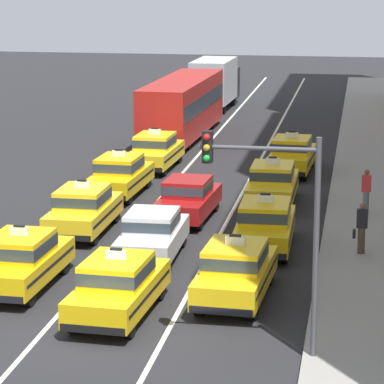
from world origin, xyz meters
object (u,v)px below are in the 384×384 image
Objects in this scene: taxi_right_nearest at (235,270)px; pedestrian_by_storefront at (361,228)px; taxi_center_nearest at (118,285)px; sedan_center_second at (152,233)px; taxi_left_third at (120,175)px; sedan_center_third at (188,198)px; traffic_light_pole at (276,206)px; bus_left_fifth at (182,105)px; taxi_right_second at (265,224)px; pedestrian_mid_block at (366,191)px; taxi_left_second at (83,209)px; taxi_left_fourth at (155,150)px; box_truck_left_sixth at (216,81)px; taxi_right_third at (272,183)px; taxi_left_nearest at (22,260)px; taxi_right_fourth at (292,154)px.

pedestrian_by_storefront is at bearing 54.02° from taxi_right_nearest.
taxi_center_nearest is 1.07× the size of sedan_center_second.
sedan_center_second is at bearing -69.68° from taxi_left_third.
pedestrian_by_storefront is at bearing 10.28° from sedan_center_second.
taxi_right_nearest reaches higher than sedan_center_third.
traffic_light_pole is at bearing -102.76° from pedestrian_by_storefront.
taxi_right_second is at bearing -72.56° from bus_left_fifth.
taxi_center_nearest reaches higher than pedestrian_mid_block.
taxi_left_third is 0.99× the size of taxi_center_nearest.
taxi_left_second is 0.99× the size of taxi_right_second.
sedan_center_third is 4.75m from taxi_right_second.
pedestrian_mid_block is at bearing 61.18° from taxi_center_nearest.
taxi_left_fourth is 0.66× the size of box_truck_left_sixth.
taxi_left_third and taxi_left_fourth have the same top height.
pedestrian_by_storefront is at bearing -31.44° from sedan_center_third.
taxi_right_third reaches higher than pedestrian_mid_block.
taxi_left_nearest is at bearing -130.82° from sedan_center_second.
taxi_right_nearest is 5.28m from taxi_right_second.
pedestrian_by_storefront is (9.75, -1.45, 0.12)m from taxi_left_second.
taxi_right_third is at bearing 68.48° from sedan_center_second.
traffic_light_pole is (7.77, -30.54, 2.00)m from bus_left_fifth.
taxi_right_third is (6.29, -14.69, -0.94)m from bus_left_fifth.
taxi_left_nearest is 1.00× the size of taxi_left_third.
bus_left_fifth is at bearing 89.92° from taxi_left_nearest.
sedan_center_third is 0.79× the size of traffic_light_pole.
sedan_center_second is at bearing -78.64° from taxi_left_fourth.
taxi_left_fourth is at bearing 108.84° from traffic_light_pole.
taxi_right_third is (2.90, 2.91, 0.03)m from sedan_center_third.
taxi_left_second is 11.49m from taxi_left_fourth.
taxi_left_nearest is 26.41m from bus_left_fifth.
pedestrian_by_storefront is (9.67, -33.04, -0.78)m from box_truck_left_sixth.
taxi_left_fourth is 1.01× the size of taxi_right_second.
pedestrian_by_storefront is (-0.14, -5.31, -0.03)m from pedestrian_mid_block.
taxi_left_third and taxi_center_nearest have the same top height.
traffic_light_pole reaches higher than taxi_right_second.
sedan_center_second is at bearing -41.01° from taxi_left_second.
taxi_left_second is at bearing -139.18° from taxi_right_third.
taxi_left_fourth is (0.22, 11.49, 0.00)m from taxi_left_second.
traffic_light_pole is (-2.19, -14.33, 2.80)m from pedestrian_mid_block.
pedestrian_mid_block is (3.33, 4.87, 0.14)m from taxi_right_second.
bus_left_fifth is 31.58m from traffic_light_pole.
box_truck_left_sixth reaches higher than taxi_left_third.
sedan_center_second is at bearing -111.52° from taxi_right_third.
box_truck_left_sixth is (0.20, 25.67, 0.90)m from taxi_left_third.
taxi_left_nearest is at bearing 151.99° from traffic_light_pole.
pedestrian_mid_block is 5.32m from pedestrian_by_storefront.
taxi_right_nearest is at bearing -71.63° from sedan_center_third.
traffic_light_pole is at bearing -87.00° from taxi_right_fourth.
taxi_center_nearest is 0.83× the size of traffic_light_pole.
taxi_right_third is 2.66× the size of pedestrian_mid_block.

